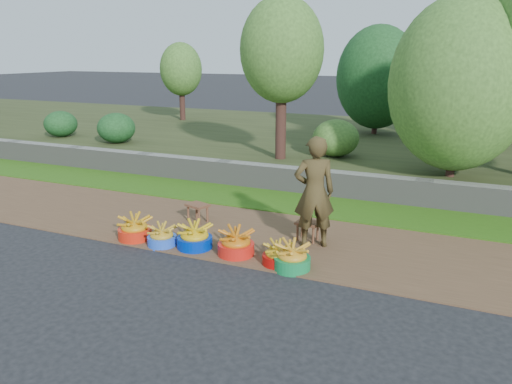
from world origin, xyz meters
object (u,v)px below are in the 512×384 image
at_px(stool_left, 198,208).
at_px(stool_right, 308,225).
at_px(basin_a, 135,229).
at_px(basin_e, 278,255).
at_px(basin_b, 162,237).
at_px(basin_f, 292,258).
at_px(basin_c, 195,238).
at_px(vendor_woman, 314,192).
at_px(basin_d, 236,244).

bearing_deg(stool_left, stool_right, -2.24).
distance_m(basin_a, basin_e, 2.52).
distance_m(basin_b, basin_f, 2.19).
relative_size(basin_a, basin_c, 0.99).
bearing_deg(basin_e, basin_f, -13.66).
bearing_deg(basin_e, basin_c, 177.41).
xyz_separation_m(basin_c, basin_e, (1.42, -0.06, -0.03)).
relative_size(basin_f, vendor_woman, 0.30).
distance_m(basin_d, basin_e, 0.72).
bearing_deg(basin_e, stool_left, 149.88).
bearing_deg(basin_a, stool_right, 22.32).
bearing_deg(basin_f, basin_b, 179.81).
distance_m(basin_c, vendor_woman, 1.99).
bearing_deg(stool_left, basin_b, -87.65).
xyz_separation_m(basin_f, stool_left, (-2.24, 1.22, 0.11)).
bearing_deg(basin_c, basin_e, -2.59).
xyz_separation_m(stool_right, vendor_woman, (0.15, -0.19, 0.62)).
distance_m(basin_b, basin_d, 1.25).
bearing_deg(stool_right, basin_b, -151.10).
distance_m(stool_right, vendor_woman, 0.67).
xyz_separation_m(basin_b, basin_f, (2.19, -0.01, 0.02)).
xyz_separation_m(basin_e, vendor_woman, (0.24, 0.90, 0.74)).
distance_m(basin_e, stool_left, 2.32).
bearing_deg(vendor_woman, basin_e, 47.66).
bearing_deg(basin_f, stool_left, 151.43).
height_order(basin_f, stool_left, basin_f).
bearing_deg(basin_a, basin_e, -0.17).
distance_m(basin_c, basin_d, 0.71).
distance_m(stool_left, stool_right, 2.10).
height_order(basin_d, basin_e, basin_d).
relative_size(basin_c, basin_f, 1.05).
distance_m(basin_a, basin_f, 2.76).
height_order(basin_a, basin_d, basin_d).
bearing_deg(basin_c, basin_a, -177.03).
relative_size(basin_c, basin_d, 0.99).
bearing_deg(basin_c, basin_d, 0.89).
bearing_deg(vendor_woman, basin_c, -0.74).
relative_size(stool_left, stool_right, 1.18).
height_order(basin_c, stool_right, basin_c).
distance_m(stool_left, vendor_woman, 2.34).
height_order(basin_b, basin_e, basin_b).
relative_size(basin_e, vendor_woman, 0.26).
relative_size(basin_d, basin_e, 1.22).
relative_size(basin_b, vendor_woman, 0.26).
bearing_deg(basin_a, basin_b, -5.80).
height_order(stool_left, vendor_woman, vendor_woman).
relative_size(basin_b, basin_d, 0.83).
bearing_deg(basin_a, vendor_woman, 17.83).
relative_size(basin_b, stool_right, 1.22).
bearing_deg(basin_f, basin_d, 172.01).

